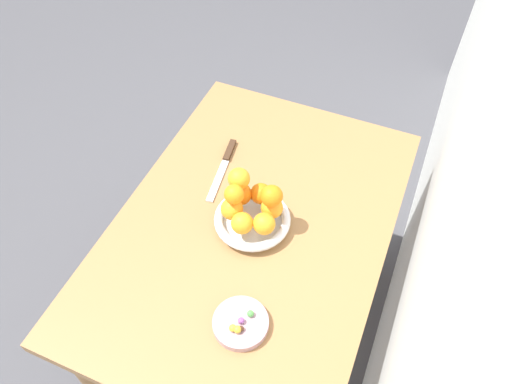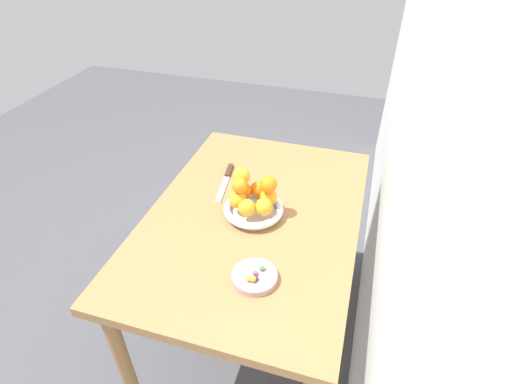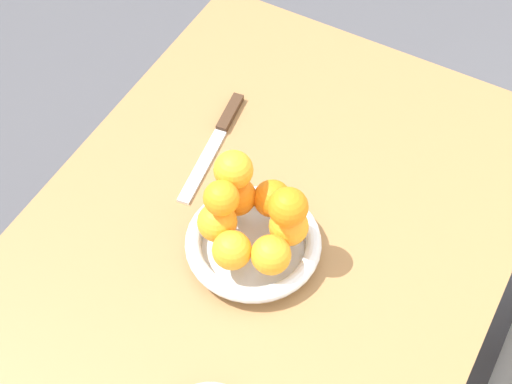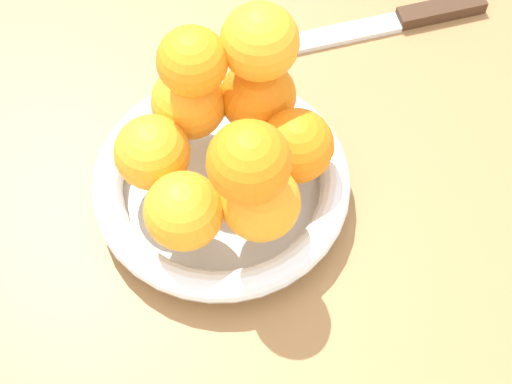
{
  "view_description": "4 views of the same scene",
  "coord_description": "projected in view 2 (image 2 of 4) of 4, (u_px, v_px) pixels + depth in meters",
  "views": [
    {
      "loc": [
        0.77,
        0.33,
        1.91
      ],
      "look_at": [
        -0.04,
        -0.01,
        0.84
      ],
      "focal_mm": 35.0,
      "sensor_mm": 36.0,
      "label": 1
    },
    {
      "loc": [
        1.08,
        0.33,
        1.68
      ],
      "look_at": [
        0.02,
        0.01,
        0.86
      ],
      "focal_mm": 28.0,
      "sensor_mm": 36.0,
      "label": 2
    },
    {
      "loc": [
        0.59,
        0.33,
        1.82
      ],
      "look_at": [
        -0.04,
        -0.02,
        0.85
      ],
      "focal_mm": 55.0,
      "sensor_mm": 36.0,
      "label": 3
    },
    {
      "loc": [
        0.01,
        0.33,
        1.34
      ],
      "look_at": [
        -0.03,
        0.03,
        0.8
      ],
      "focal_mm": 55.0,
      "sensor_mm": 36.0,
      "label": 4
    }
  ],
  "objects": [
    {
      "name": "candy_dish",
      "position": [
        254.0,
        277.0,
        1.21
      ],
      "size": [
        0.14,
        0.14,
        0.02
      ],
      "primitive_type": "cylinder",
      "color": "#B28C99",
      "rests_on": "dining_table"
    },
    {
      "name": "orange_4",
      "position": [
        268.0,
        197.0,
        1.43
      ],
      "size": [
        0.06,
        0.06,
        0.06
      ],
      "primitive_type": "sphere",
      "color": "orange",
      "rests_on": "fruit_bowl"
    },
    {
      "name": "ground_plane",
      "position": [
        254.0,
        333.0,
        1.91
      ],
      "size": [
        6.0,
        6.0,
        0.0
      ],
      "primitive_type": "plane",
      "color": "#4C4C51"
    },
    {
      "name": "orange_7",
      "position": [
        242.0,
        176.0,
        1.43
      ],
      "size": [
        0.06,
        0.06,
        0.06
      ],
      "primitive_type": "sphere",
      "color": "orange",
      "rests_on": "orange_0"
    },
    {
      "name": "orange_2",
      "position": [
        247.0,
        208.0,
        1.39
      ],
      "size": [
        0.06,
        0.06,
        0.06
      ],
      "primitive_type": "sphere",
      "color": "orange",
      "rests_on": "fruit_bowl"
    },
    {
      "name": "orange_8",
      "position": [
        268.0,
        184.0,
        1.39
      ],
      "size": [
        0.06,
        0.06,
        0.06
      ],
      "primitive_type": "sphere",
      "color": "orange",
      "rests_on": "orange_4"
    },
    {
      "name": "candy_ball_2",
      "position": [
        256.0,
        278.0,
        1.18
      ],
      "size": [
        0.01,
        0.01,
        0.01
      ],
      "primitive_type": "sphere",
      "color": "#472819",
      "rests_on": "candy_dish"
    },
    {
      "name": "orange_1",
      "position": [
        238.0,
        200.0,
        1.42
      ],
      "size": [
        0.06,
        0.06,
        0.06
      ],
      "primitive_type": "sphere",
      "color": "orange",
      "rests_on": "fruit_bowl"
    },
    {
      "name": "orange_5",
      "position": [
        259.0,
        189.0,
        1.47
      ],
      "size": [
        0.06,
        0.06,
        0.06
      ],
      "primitive_type": "sphere",
      "color": "orange",
      "rests_on": "fruit_bowl"
    },
    {
      "name": "orange_3",
      "position": [
        264.0,
        207.0,
        1.39
      ],
      "size": [
        0.06,
        0.06,
        0.06
      ],
      "primitive_type": "sphere",
      "color": "orange",
      "rests_on": "fruit_bowl"
    },
    {
      "name": "dining_table",
      "position": [
        254.0,
        232.0,
        1.52
      ],
      "size": [
        1.1,
        0.76,
        0.74
      ],
      "color": "#9E7042",
      "rests_on": "ground_plane"
    },
    {
      "name": "candy_ball_0",
      "position": [
        249.0,
        278.0,
        1.18
      ],
      "size": [
        0.02,
        0.02,
        0.02
      ],
      "primitive_type": "sphere",
      "color": "gold",
      "rests_on": "candy_dish"
    },
    {
      "name": "knife",
      "position": [
        226.0,
        179.0,
        1.64
      ],
      "size": [
        0.26,
        0.06,
        0.01
      ],
      "color": "#3F2819",
      "rests_on": "dining_table"
    },
    {
      "name": "orange_6",
      "position": [
        239.0,
        185.0,
        1.39
      ],
      "size": [
        0.06,
        0.06,
        0.06
      ],
      "primitive_type": "sphere",
      "color": "orange",
      "rests_on": "orange_1"
    },
    {
      "name": "wall_back",
      "position": [
        428.0,
        100.0,
        1.05
      ],
      "size": [
        4.0,
        0.05,
        2.5
      ],
      "primitive_type": "cube",
      "color": "silver",
      "rests_on": "ground_plane"
    },
    {
      "name": "fruit_bowl",
      "position": [
        253.0,
        209.0,
        1.46
      ],
      "size": [
        0.22,
        0.22,
        0.04
      ],
      "color": "silver",
      "rests_on": "dining_table"
    },
    {
      "name": "candy_ball_4",
      "position": [
        262.0,
        268.0,
        1.22
      ],
      "size": [
        0.02,
        0.02,
        0.02
      ],
      "primitive_type": "sphere",
      "color": "#4C9947",
      "rests_on": "candy_dish"
    },
    {
      "name": "candy_ball_3",
      "position": [
        253.0,
        279.0,
        1.18
      ],
      "size": [
        0.02,
        0.02,
        0.02
      ],
      "primitive_type": "sphere",
      "color": "gold",
      "rests_on": "candy_dish"
    },
    {
      "name": "candy_ball_1",
      "position": [
        255.0,
        273.0,
        1.2
      ],
      "size": [
        0.02,
        0.02,
        0.02
      ],
      "primitive_type": "sphere",
      "color": "#8C4C99",
      "rests_on": "candy_dish"
    },
    {
      "name": "orange_0",
      "position": [
        243.0,
        190.0,
        1.47
      ],
      "size": [
        0.06,
        0.06,
        0.06
      ],
      "primitive_type": "sphere",
      "color": "orange",
      "rests_on": "fruit_bowl"
    }
  ]
}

